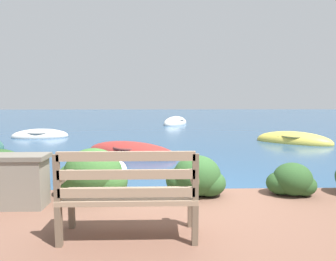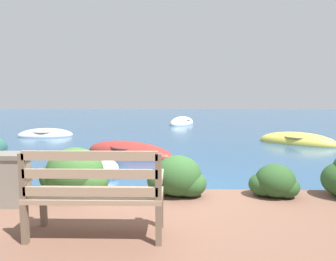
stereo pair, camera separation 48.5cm
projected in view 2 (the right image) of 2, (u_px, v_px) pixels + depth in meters
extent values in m
plane|color=navy|center=(173.00, 203.00, 4.73)|extent=(80.00, 80.00, 0.00)
cube|color=brown|center=(43.00, 208.00, 3.34)|extent=(0.06, 0.06, 0.40)
cube|color=brown|center=(161.00, 209.00, 3.31)|extent=(0.06, 0.06, 0.40)
cube|color=brown|center=(25.00, 224.00, 2.92)|extent=(0.06, 0.06, 0.40)
cube|color=brown|center=(159.00, 225.00, 2.89)|extent=(0.06, 0.06, 0.40)
cube|color=gray|center=(96.00, 195.00, 3.09)|extent=(1.37, 0.48, 0.05)
cube|color=gray|center=(90.00, 192.00, 2.87)|extent=(1.30, 0.04, 0.09)
cube|color=gray|center=(90.00, 174.00, 2.85)|extent=(1.30, 0.04, 0.09)
cube|color=gray|center=(89.00, 156.00, 2.83)|extent=(1.30, 0.04, 0.09)
cube|color=brown|center=(22.00, 176.00, 2.87)|extent=(0.06, 0.04, 0.45)
cube|color=brown|center=(158.00, 177.00, 2.84)|extent=(0.06, 0.04, 0.45)
cube|color=gray|center=(33.00, 175.00, 3.08)|extent=(0.07, 0.43, 0.05)
cube|color=gray|center=(160.00, 176.00, 3.05)|extent=(0.07, 0.43, 0.05)
ellipsoid|color=#38662D|center=(75.00, 172.00, 4.38)|extent=(0.83, 0.75, 0.71)
ellipsoid|color=#38662D|center=(61.00, 177.00, 4.46)|extent=(0.62, 0.56, 0.50)
ellipsoid|color=#38662D|center=(89.00, 181.00, 4.35)|extent=(0.58, 0.52, 0.46)
ellipsoid|color=#2D5628|center=(178.00, 176.00, 4.36)|extent=(0.70, 0.63, 0.59)
ellipsoid|color=#2D5628|center=(165.00, 180.00, 4.43)|extent=(0.52, 0.47, 0.42)
ellipsoid|color=#2D5628|center=(190.00, 183.00, 4.34)|extent=(0.49, 0.44, 0.38)
ellipsoid|color=#284C23|center=(275.00, 181.00, 4.31)|extent=(0.57, 0.51, 0.48)
ellipsoid|color=#284C23|center=(263.00, 184.00, 4.36)|extent=(0.43, 0.38, 0.34)
ellipsoid|color=#284C23|center=(286.00, 187.00, 4.29)|extent=(0.40, 0.36, 0.31)
ellipsoid|color=#9E2D28|center=(128.00, 153.00, 8.76)|extent=(3.11, 2.39, 0.68)
torus|color=brown|center=(128.00, 147.00, 8.74)|extent=(1.43, 1.43, 0.07)
cube|color=#846647|center=(117.00, 146.00, 8.97)|extent=(0.52, 0.77, 0.04)
cube|color=#846647|center=(139.00, 149.00, 8.55)|extent=(0.52, 0.77, 0.04)
ellipsoid|color=#DBC64C|center=(297.00, 142.00, 10.86)|extent=(2.77, 2.44, 0.74)
torus|color=olive|center=(297.00, 137.00, 10.84)|extent=(1.47, 1.47, 0.07)
cube|color=#846647|center=(285.00, 137.00, 11.09)|extent=(0.59, 0.73, 0.04)
cube|color=#846647|center=(307.00, 138.00, 10.64)|extent=(0.59, 0.73, 0.04)
ellipsoid|color=silver|center=(46.00, 135.00, 12.96)|extent=(2.43, 1.46, 0.62)
torus|color=gray|center=(45.00, 131.00, 12.94)|extent=(1.33, 1.33, 0.07)
cube|color=#846647|center=(37.00, 132.00, 12.90)|extent=(0.24, 0.94, 0.04)
cube|color=#846647|center=(52.00, 132.00, 12.97)|extent=(0.24, 0.94, 0.04)
ellipsoid|color=silver|center=(182.00, 123.00, 18.85)|extent=(2.11, 2.68, 0.89)
torus|color=gray|center=(182.00, 120.00, 18.82)|extent=(1.47, 1.47, 0.07)
cube|color=#846647|center=(184.00, 120.00, 19.14)|extent=(0.81, 0.51, 0.04)
cube|color=#846647|center=(180.00, 120.00, 18.56)|extent=(0.81, 0.51, 0.04)
sphere|color=white|center=(108.00, 170.00, 6.47)|extent=(0.49, 0.49, 0.49)
torus|color=navy|center=(108.00, 170.00, 6.47)|extent=(0.54, 0.54, 0.06)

